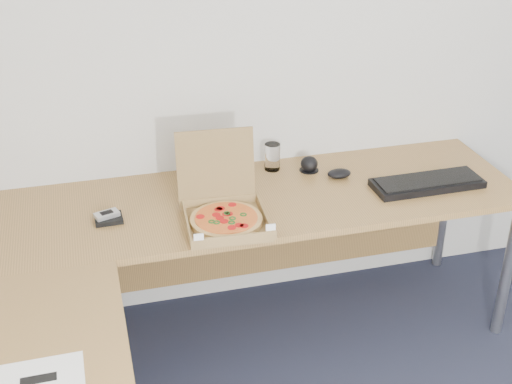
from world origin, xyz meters
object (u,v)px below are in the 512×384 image
object	(u,v)px
pizza_box	(225,214)
drinking_glass	(272,157)
wallet	(109,219)
desk	(180,270)
keyboard	(427,183)

from	to	relation	value
pizza_box	drinking_glass	distance (m)	0.54
wallet	desk	bearing A→B (deg)	-60.51
desk	pizza_box	distance (m)	0.34
drinking_glass	wallet	bearing A→B (deg)	-159.36
desk	wallet	bearing A→B (deg)	121.01
pizza_box	drinking_glass	bearing A→B (deg)	56.71
keyboard	wallet	size ratio (longest dim) A/B	4.45
desk	pizza_box	xyz separation A→B (m)	(0.23, 0.24, 0.07)
desk	drinking_glass	xyz separation A→B (m)	(0.55, 0.67, 0.09)
pizza_box	keyboard	size ratio (longest dim) A/B	0.76
keyboard	wallet	xyz separation A→B (m)	(-1.40, 0.05, -0.01)
keyboard	pizza_box	bearing A→B (deg)	-175.80
pizza_box	keyboard	xyz separation A→B (m)	(0.94, 0.08, -0.02)
drinking_glass	keyboard	xyz separation A→B (m)	(0.62, -0.35, -0.05)
drinking_glass	wallet	xyz separation A→B (m)	(-0.78, -0.29, -0.05)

